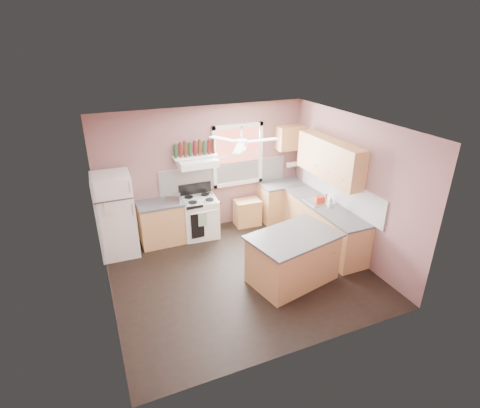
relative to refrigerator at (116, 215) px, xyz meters
name	(u,v)px	position (x,y,z in m)	size (l,w,h in m)	color
floor	(241,273)	(1.94, -1.60, -0.83)	(4.50, 4.50, 0.00)	black
ceiling	(242,127)	(1.94, -1.60, 1.87)	(4.50, 4.50, 0.00)	white
wall_back	(204,170)	(1.94, 0.43, 0.52)	(4.50, 0.05, 2.70)	#835958
wall_right	(351,187)	(4.22, -1.60, 0.52)	(0.05, 4.00, 2.70)	#835958
wall_left	(99,232)	(-0.33, -1.60, 0.52)	(0.05, 4.00, 2.70)	#835958
backsplash_back	(225,175)	(2.39, 0.39, 0.35)	(2.90, 0.03, 0.55)	white
backsplash_right	(339,190)	(4.18, -1.30, 0.35)	(0.03, 2.60, 0.55)	white
window_view	(237,155)	(2.69, 0.39, 0.77)	(1.00, 0.02, 1.20)	brown
window_frame	(238,155)	(2.69, 0.36, 0.77)	(1.16, 0.07, 1.36)	white
refrigerator	(116,215)	(0.00, 0.00, 0.00)	(0.70, 0.68, 1.66)	white
base_cabinet_left	(162,223)	(0.88, 0.10, -0.40)	(0.90, 0.60, 0.86)	#B9844D
counter_left	(160,203)	(0.88, 0.10, 0.05)	(0.92, 0.62, 0.04)	#464649
toaster	(173,199)	(1.13, -0.01, 0.16)	(0.28, 0.16, 0.18)	silver
stove	(200,217)	(1.69, 0.07, -0.40)	(0.72, 0.64, 0.86)	white
range_hood	(197,163)	(1.71, 0.15, 0.79)	(0.78, 0.50, 0.14)	white
bottle_shelf	(195,156)	(1.71, 0.27, 0.89)	(0.90, 0.26, 0.03)	white
cart	(247,213)	(2.83, 0.14, -0.54)	(0.57, 0.38, 0.57)	#B9844D
base_cabinet_corner	(282,202)	(3.69, 0.10, -0.40)	(1.00, 0.60, 0.86)	#B9844D
base_cabinet_right	(323,226)	(3.89, -1.30, -0.40)	(0.60, 2.20, 0.86)	#B9844D
counter_corner	(283,184)	(3.69, 0.10, 0.05)	(1.02, 0.62, 0.04)	#464649
counter_right	(325,206)	(3.88, -1.30, 0.05)	(0.62, 2.22, 0.04)	#464649
sink	(320,202)	(3.88, -1.10, 0.07)	(0.55, 0.45, 0.03)	silver
faucet	(326,197)	(4.04, -1.10, 0.14)	(0.03, 0.03, 0.14)	silver
upper_cabinet_right	(330,159)	(4.02, -1.10, 0.95)	(0.33, 1.80, 0.76)	#B9844D
upper_cabinet_corner	(290,138)	(3.89, 0.23, 1.07)	(0.60, 0.33, 0.52)	#B9844D
paper_towel	(292,164)	(4.01, 0.26, 0.42)	(0.12, 0.12, 0.26)	white
island	(293,259)	(2.69, -2.12, -0.40)	(1.42, 0.90, 0.86)	#B9844D
island_top	(294,236)	(2.69, -2.12, 0.05)	(1.51, 0.98, 0.04)	#464649
ceiling_fan_hub	(242,143)	(1.94, -1.60, 1.62)	(0.20, 0.20, 0.08)	white
soap_bottle	(330,201)	(3.91, -1.41, 0.20)	(0.10, 0.10, 0.25)	silver
red_caddy	(320,199)	(3.89, -1.08, 0.12)	(0.18, 0.12, 0.10)	#B82C0F
wine_bottles	(195,149)	(1.72, 0.27, 1.05)	(0.86, 0.06, 0.31)	#143819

